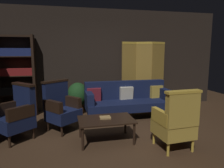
{
  "coord_description": "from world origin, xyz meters",
  "views": [
    {
      "loc": [
        -0.98,
        -3.43,
        1.64
      ],
      "look_at": [
        0.0,
        0.8,
        0.95
      ],
      "focal_mm": 33.27,
      "sensor_mm": 36.0,
      "label": 1
    }
  ],
  "objects": [
    {
      "name": "book_tan_leather",
      "position": [
        -0.28,
        0.17,
        0.43
      ],
      "size": [
        0.21,
        0.18,
        0.03
      ],
      "primitive_type": "cube",
      "rotation": [
        0.0,
        0.0,
        -0.07
      ],
      "color": "#9E7A47",
      "rests_on": "coffee_table"
    },
    {
      "name": "armchair_gilt_accent",
      "position": [
        0.79,
        -0.47,
        0.49
      ],
      "size": [
        0.62,
        0.62,
        1.04
      ],
      "color": "gold",
      "rests_on": "ground_plane"
    },
    {
      "name": "ground_plane",
      "position": [
        0.0,
        0.0,
        0.0
      ],
      "size": [
        10.0,
        10.0,
        0.0
      ],
      "primitive_type": "plane",
      "color": "#3D2819"
    },
    {
      "name": "armchair_wing_right",
      "position": [
        -1.07,
        0.88,
        0.49
      ],
      "size": [
        0.81,
        0.81,
        1.04
      ],
      "color": "black",
      "rests_on": "ground_plane"
    },
    {
      "name": "coffee_table",
      "position": [
        -0.27,
        0.12,
        0.37
      ],
      "size": [
        1.0,
        0.64,
        0.42
      ],
      "color": "black",
      "rests_on": "ground_plane"
    },
    {
      "name": "armchair_wing_left",
      "position": [
        -1.86,
        0.59,
        0.49
      ],
      "size": [
        0.81,
        0.82,
        1.04
      ],
      "color": "black",
      "rests_on": "ground_plane"
    },
    {
      "name": "folding_screen",
      "position": [
        1.24,
        2.14,
        0.99
      ],
      "size": [
        1.28,
        0.29,
        1.9
      ],
      "color": "olive",
      "rests_on": "ground_plane"
    },
    {
      "name": "velvet_couch",
      "position": [
        0.55,
        1.45,
        0.45
      ],
      "size": [
        2.12,
        0.78,
        0.88
      ],
      "color": "black",
      "rests_on": "ground_plane"
    },
    {
      "name": "potted_plant",
      "position": [
        -0.66,
        1.94,
        0.48
      ],
      "size": [
        0.54,
        0.54,
        0.83
      ],
      "color": "brown",
      "rests_on": "ground_plane"
    },
    {
      "name": "back_wall",
      "position": [
        0.0,
        2.45,
        1.4
      ],
      "size": [
        7.2,
        0.1,
        2.8
      ],
      "primitive_type": "cube",
      "color": "black",
      "rests_on": "ground_plane"
    },
    {
      "name": "bookshelf",
      "position": [
        -2.15,
        2.2,
        1.07
      ],
      "size": [
        0.9,
        0.32,
        2.05
      ],
      "color": "black",
      "rests_on": "ground_plane"
    }
  ]
}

